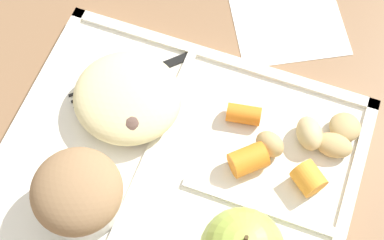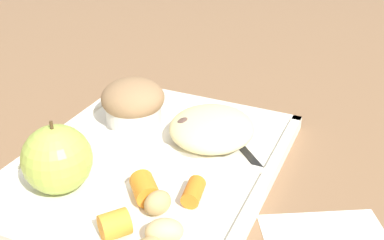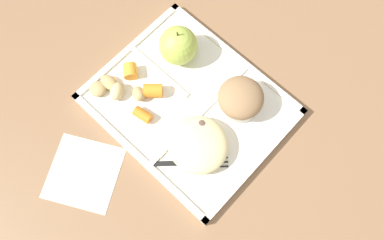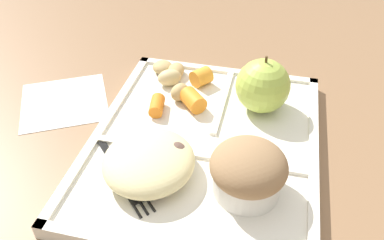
{
  "view_description": "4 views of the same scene",
  "coord_description": "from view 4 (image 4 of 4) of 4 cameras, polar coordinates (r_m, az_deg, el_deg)",
  "views": [
    {
      "loc": [
        -0.09,
        0.19,
        0.57
      ],
      "look_at": [
        -0.0,
        -0.04,
        0.06
      ],
      "focal_mm": 54.22,
      "sensor_mm": 36.0,
      "label": 1
    },
    {
      "loc": [
        -0.42,
        -0.24,
        0.34
      ],
      "look_at": [
        0.05,
        -0.03,
        0.05
      ],
      "focal_mm": 43.58,
      "sensor_mm": 36.0,
      "label": 2
    },
    {
      "loc": [
        0.19,
        -0.19,
        0.71
      ],
      "look_at": [
        0.03,
        -0.03,
        0.05
      ],
      "focal_mm": 34.96,
      "sensor_mm": 36.0,
      "label": 3
    },
    {
      "loc": [
        0.39,
        0.08,
        0.37
      ],
      "look_at": [
        0.0,
        -0.02,
        0.05
      ],
      "focal_mm": 37.38,
      "sensor_mm": 36.0,
      "label": 4
    }
  ],
  "objects": [
    {
      "name": "meatball_side",
      "position": [
        0.49,
        -2.43,
        -5.16
      ],
      "size": [
        0.04,
        0.04,
        0.04
      ],
      "primitive_type": "sphere",
      "color": "brown",
      "rests_on": "lunch_tray"
    },
    {
      "name": "green_apple",
      "position": [
        0.58,
        10.05,
        4.81
      ],
      "size": [
        0.08,
        0.08,
        0.09
      ],
      "color": "#A8C14C",
      "rests_on": "lunch_tray"
    },
    {
      "name": "paper_napkin",
      "position": [
        0.66,
        -17.77,
        2.54
      ],
      "size": [
        0.18,
        0.18,
        0.0
      ],
      "primitive_type": "cube",
      "rotation": [
        0.0,
        0.0,
        0.5
      ],
      "color": "white",
      "rests_on": "ground"
    },
    {
      "name": "bran_muffin",
      "position": [
        0.46,
        8.0,
        -7.22
      ],
      "size": [
        0.09,
        0.09,
        0.07
      ],
      "color": "silver",
      "rests_on": "lunch_tray"
    },
    {
      "name": "carrot_slice_back",
      "position": [
        0.63,
        1.33,
        6.16
      ],
      "size": [
        0.04,
        0.04,
        0.03
      ],
      "primitive_type": "cylinder",
      "rotation": [
        0.0,
        1.57,
        2.47
      ],
      "color": "orange",
      "rests_on": "lunch_tray"
    },
    {
      "name": "egg_noodle_pile",
      "position": [
        0.48,
        -6.19,
        -5.89
      ],
      "size": [
        0.12,
        0.11,
        0.04
      ],
      "primitive_type": "ellipsoid",
      "color": "beige",
      "rests_on": "lunch_tray"
    },
    {
      "name": "potato_chunk_golden",
      "position": [
        0.67,
        -4.22,
        7.55
      ],
      "size": [
        0.05,
        0.05,
        0.02
      ],
      "primitive_type": "ellipsoid",
      "rotation": [
        0.0,
        0.0,
        0.73
      ],
      "color": "tan",
      "rests_on": "lunch_tray"
    },
    {
      "name": "potato_chunk_large",
      "position": [
        0.63,
        -3.22,
        6.07
      ],
      "size": [
        0.04,
        0.05,
        0.03
      ],
      "primitive_type": "ellipsoid",
      "rotation": [
        0.0,
        0.0,
        5.23
      ],
      "color": "tan",
      "rests_on": "lunch_tray"
    },
    {
      "name": "carrot_slice_small",
      "position": [
        0.58,
        -5.03,
        2.07
      ],
      "size": [
        0.04,
        0.03,
        0.02
      ],
      "primitive_type": "cylinder",
      "rotation": [
        0.0,
        1.57,
        3.31
      ],
      "color": "orange",
      "rests_on": "lunch_tray"
    },
    {
      "name": "meatball_center",
      "position": [
        0.47,
        -3.25,
        -7.02
      ],
      "size": [
        0.03,
        0.03,
        0.03
      ],
      "primitive_type": "sphere",
      "color": "#755B4C",
      "rests_on": "lunch_tray"
    },
    {
      "name": "plastic_fork",
      "position": [
        0.49,
        -9.58,
        -8.2
      ],
      "size": [
        0.11,
        0.11,
        0.0
      ],
      "color": "black",
      "rests_on": "lunch_tray"
    },
    {
      "name": "ground",
      "position": [
        0.55,
        1.7,
        -4.09
      ],
      "size": [
        6.0,
        6.0,
        0.0
      ],
      "primitive_type": "plane",
      "color": "#846042"
    },
    {
      "name": "carrot_slice_diagonal",
      "position": [
        0.58,
        0.14,
        2.85
      ],
      "size": [
        0.05,
        0.04,
        0.03
      ],
      "primitive_type": "cylinder",
      "rotation": [
        0.0,
        1.57,
        3.89
      ],
      "color": "orange",
      "rests_on": "lunch_tray"
    },
    {
      "name": "meatball_back",
      "position": [
        0.46,
        -5.35,
        -9.03
      ],
      "size": [
        0.03,
        0.03,
        0.03
      ],
      "primitive_type": "sphere",
      "color": "#755B4C",
      "rests_on": "lunch_tray"
    },
    {
      "name": "potato_chunk_wedge",
      "position": [
        0.6,
        -1.75,
        4.0
      ],
      "size": [
        0.04,
        0.03,
        0.03
      ],
      "primitive_type": "ellipsoid",
      "rotation": [
        0.0,
        0.0,
        1.2
      ],
      "color": "tan",
      "rests_on": "lunch_tray"
    },
    {
      "name": "lunch_tray",
      "position": [
        0.54,
        1.72,
        -3.46
      ],
      "size": [
        0.36,
        0.3,
        0.02
      ],
      "color": "silver",
      "rests_on": "ground"
    },
    {
      "name": "meatball_front",
      "position": [
        0.48,
        -5.34,
        -5.72
      ],
      "size": [
        0.04,
        0.04,
        0.04
      ],
      "primitive_type": "sphere",
      "color": "brown",
      "rests_on": "lunch_tray"
    },
    {
      "name": "potato_chunk_browned",
      "position": [
        0.66,
        -2.3,
        7.09
      ],
      "size": [
        0.04,
        0.03,
        0.02
      ],
      "primitive_type": "ellipsoid",
      "rotation": [
        0.0,
        0.0,
        3.18
      ],
      "color": "tan",
      "rests_on": "lunch_tray"
    }
  ]
}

